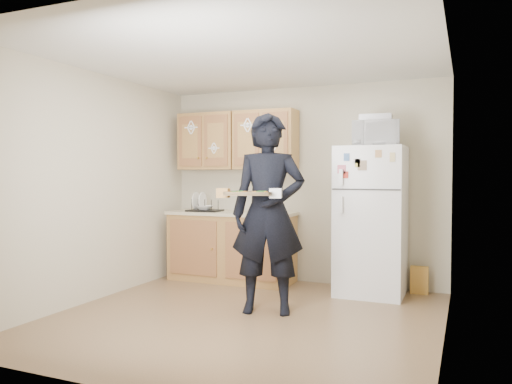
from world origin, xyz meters
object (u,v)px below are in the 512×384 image
Objects in this scene: person at (268,213)px; refrigerator at (371,221)px; microwave at (376,134)px; dish_rack at (205,205)px; baking_tray at (249,194)px.

refrigerator is at bearing 39.54° from person.
microwave is 1.21× the size of dish_rack.
dish_rack is at bearing 171.78° from microwave.
baking_tray is at bearing -120.84° from person.
refrigerator is at bearing 42.94° from baking_tray.
microwave reaches higher than refrigerator.
microwave is at bearing -42.47° from refrigerator.
person is 1.75m from dish_rack.
dish_rack is (-2.15, -0.03, 0.13)m from refrigerator.
baking_tray is 1.05× the size of dish_rack.
dish_rack is at bearing 116.25° from baking_tray.
person is 4.50× the size of baking_tray.
dish_rack is (-1.34, 1.13, -0.01)m from person.
refrigerator is 2.16m from dish_rack.
baking_tray is at bearing -48.33° from dish_rack.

